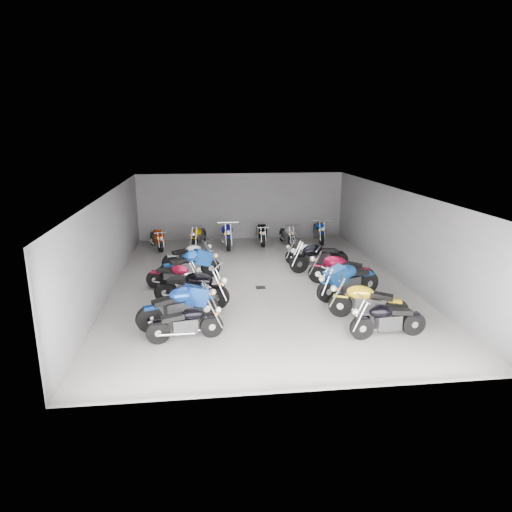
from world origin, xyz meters
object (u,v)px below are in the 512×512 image
object	(u,v)px
motorcycle_left_a	(186,323)
motorcycle_back_a	(157,239)
motorcycle_back_c	(227,235)
motorcycle_back_f	(319,231)
motorcycle_left_d	(175,276)
motorcycle_right_a	(387,319)
motorcycle_right_f	(309,253)
motorcycle_left_e	(190,265)
motorcycle_left_f	(189,256)
motorcycle_right_b	(367,302)
motorcycle_right_d	(341,270)
motorcycle_back_b	(199,236)
motorcycle_back_e	(287,235)
motorcycle_left_c	(192,288)
drain_grate	(261,287)
motorcycle_back_d	(261,234)
motorcycle_left_b	(179,306)
motorcycle_right_e	(319,257)
motorcycle_right_c	(348,281)

from	to	relation	value
motorcycle_left_a	motorcycle_back_a	distance (m)	9.72
motorcycle_back_c	motorcycle_back_f	distance (m)	4.48
motorcycle_left_d	motorcycle_right_a	bearing A→B (deg)	71.64
motorcycle_back_a	motorcycle_right_f	bearing A→B (deg)	133.92
motorcycle_left_e	motorcycle_right_f	world-z (taller)	motorcycle_left_e
motorcycle_left_f	motorcycle_back_f	world-z (taller)	motorcycle_back_f
motorcycle_left_a	motorcycle_left_f	size ratio (longest dim) A/B	0.99
motorcycle_right_b	motorcycle_right_d	distance (m)	2.97
motorcycle_back_f	motorcycle_back_b	bearing A→B (deg)	6.28
motorcycle_right_d	motorcycle_right_a	bearing A→B (deg)	-155.45
motorcycle_right_f	motorcycle_back_b	bearing A→B (deg)	60.10
motorcycle_right_d	motorcycle_back_e	size ratio (longest dim) A/B	1.11
motorcycle_right_f	motorcycle_back_e	world-z (taller)	motorcycle_back_e
motorcycle_left_d	motorcycle_left_f	world-z (taller)	motorcycle_left_f
motorcycle_left_c	motorcycle_back_e	distance (m)	8.51
drain_grate	motorcycle_back_e	distance (m)	6.26
motorcycle_right_a	motorcycle_right_b	world-z (taller)	motorcycle_right_b
motorcycle_back_c	motorcycle_back_e	world-z (taller)	motorcycle_back_c
motorcycle_right_b	motorcycle_back_e	bearing A→B (deg)	27.07
motorcycle_right_a	motorcycle_back_e	distance (m)	10.16
motorcycle_right_d	motorcycle_back_e	xyz separation A→B (m)	(-0.76, 5.98, -0.09)
drain_grate	motorcycle_left_a	distance (m)	4.50
motorcycle_left_a	motorcycle_left_c	xyz separation A→B (m)	(0.11, 2.35, 0.11)
motorcycle_left_c	motorcycle_right_b	size ratio (longest dim) A/B	1.10
motorcycle_left_c	motorcycle_right_d	distance (m)	5.22
motorcycle_right_a	motorcycle_back_d	world-z (taller)	motorcycle_right_a
motorcycle_left_b	motorcycle_right_a	xyz separation A→B (m)	(5.34, -1.39, -0.07)
motorcycle_left_c	motorcycle_right_e	bearing A→B (deg)	143.78
motorcycle_right_c	motorcycle_back_b	xyz separation A→B (m)	(-4.73, 7.34, -0.08)
motorcycle_right_a	motorcycle_right_c	bearing A→B (deg)	-1.28
drain_grate	motorcycle_back_c	world-z (taller)	motorcycle_back_c
motorcycle_left_b	motorcycle_back_c	world-z (taller)	motorcycle_back_c
motorcycle_left_a	motorcycle_left_d	world-z (taller)	motorcycle_left_d
motorcycle_left_f	motorcycle_back_d	bearing A→B (deg)	116.74
motorcycle_left_c	motorcycle_right_b	xyz separation A→B (m)	(4.91, -1.60, -0.04)
motorcycle_back_a	motorcycle_left_f	bearing A→B (deg)	96.62
motorcycle_right_b	motorcycle_right_c	distance (m)	1.73
motorcycle_right_b	motorcycle_back_c	distance (m)	9.51
motorcycle_left_b	motorcycle_left_e	size ratio (longest dim) A/B	1.00
motorcycle_left_e	motorcycle_back_e	world-z (taller)	motorcycle_left_e
drain_grate	motorcycle_back_f	distance (m)	7.29
motorcycle_back_c	motorcycle_back_a	bearing A→B (deg)	-1.05
motorcycle_left_a	motorcycle_back_e	size ratio (longest dim) A/B	1.01
motorcycle_right_d	motorcycle_right_e	distance (m)	1.73
motorcycle_right_a	motorcycle_back_a	size ratio (longest dim) A/B	1.08
drain_grate	motorcycle_left_c	distance (m)	2.75
motorcycle_right_f	motorcycle_back_d	distance (m)	3.94
motorcycle_back_c	motorcycle_back_e	bearing A→B (deg)	-179.57
motorcycle_right_e	motorcycle_right_c	bearing A→B (deg)	175.55
motorcycle_right_a	motorcycle_right_c	distance (m)	2.92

